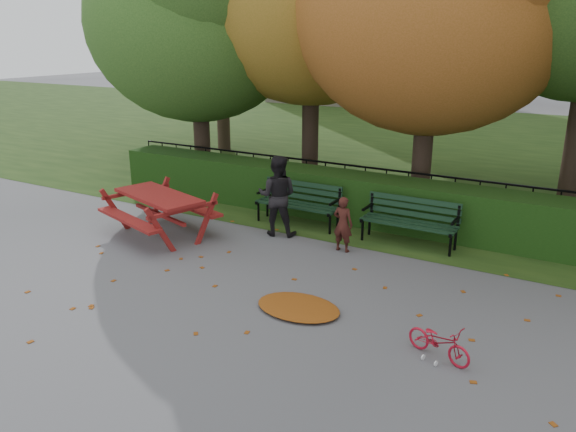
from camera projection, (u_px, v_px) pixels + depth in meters
The scene contains 13 objects.
ground at pixel (255, 307), 8.24m from camera, with size 90.00×90.00×0.00m, color slate.
grass_strip at pixel (473, 148), 19.78m from camera, with size 90.00×90.00×0.00m, color #1B3410.
hedge at pixel (372, 200), 11.79m from camera, with size 13.00×0.90×1.00m, color black.
iron_fence at pixel (386, 190), 12.44m from camera, with size 14.00×0.04×1.02m.
tree_a at pixel (200, 5), 13.91m from camera, with size 5.88×5.60×7.48m.
bench_left at pixel (300, 200), 11.75m from camera, with size 1.80×0.57×0.88m.
bench_right at pixel (411, 218), 10.61m from camera, with size 1.80×0.57×0.88m.
picnic_table at pixel (159, 204), 10.97m from camera, with size 2.40×2.14×0.98m.
leaf_pile at pixel (298, 307), 8.16m from camera, with size 1.28×0.88×0.09m, color #66270D.
leaf_scatter at pixel (266, 299), 8.48m from camera, with size 9.00×5.70×0.01m, color #66270D, non-canonical shape.
child at pixel (343, 224), 10.25m from camera, with size 0.38×0.25×1.04m, color #3D1813.
adult at pixel (277, 196), 11.03m from camera, with size 0.78×0.61×1.61m, color black.
bicycle at pixel (439, 341), 6.89m from camera, with size 0.30×0.87×0.46m, color #B11025.
Camera 1 is at (4.13, -6.19, 3.81)m, focal length 35.00 mm.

